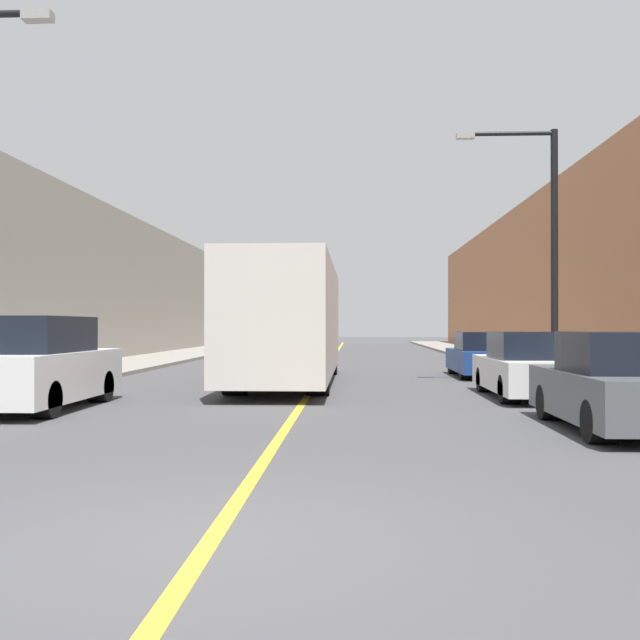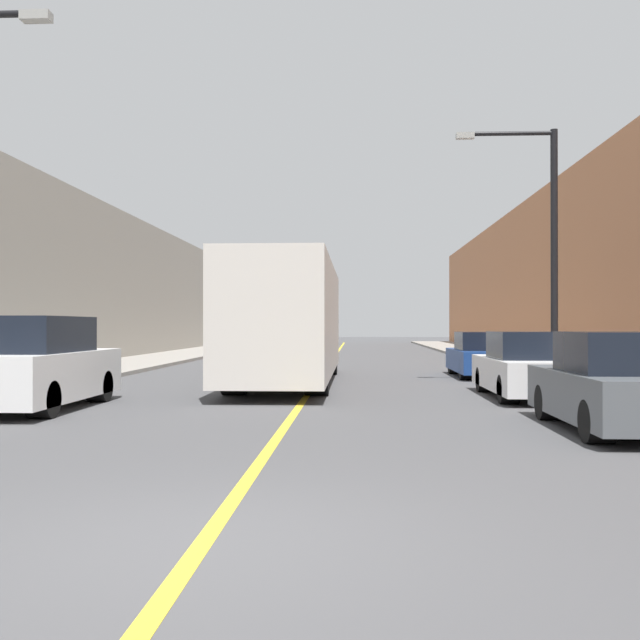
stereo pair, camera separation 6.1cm
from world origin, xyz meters
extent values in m
plane|color=#474749|center=(0.00, 0.00, 0.00)|extent=(200.00, 200.00, 0.00)
cube|color=gray|center=(-8.20, 30.00, 0.07)|extent=(3.63, 72.00, 0.14)
cube|color=gray|center=(8.20, 30.00, 0.07)|extent=(3.63, 72.00, 0.14)
cube|color=gray|center=(-12.01, 30.00, 3.58)|extent=(4.00, 72.00, 7.16)
cube|color=#B2724C|center=(12.01, 30.00, 4.11)|extent=(4.00, 72.00, 8.23)
cube|color=gold|center=(0.00, 30.00, 0.00)|extent=(0.16, 72.00, 0.01)
cube|color=silver|center=(-0.75, 15.76, 1.84)|extent=(2.53, 12.18, 3.07)
cube|color=black|center=(-0.75, 9.70, 2.38)|extent=(2.15, 0.04, 1.38)
cylinder|color=black|center=(-1.73, 11.98, 0.51)|extent=(0.56, 1.02, 1.02)
cylinder|color=black|center=(0.24, 11.98, 0.51)|extent=(0.56, 1.02, 1.02)
cylinder|color=black|center=(-1.73, 19.53, 0.51)|extent=(0.56, 1.02, 1.02)
cylinder|color=black|center=(0.24, 19.53, 0.51)|extent=(0.56, 1.02, 1.02)
cube|color=silver|center=(-5.18, 8.85, 0.67)|extent=(1.92, 4.70, 0.94)
cube|color=black|center=(-5.18, 8.62, 1.49)|extent=(1.69, 2.59, 0.70)
cylinder|color=black|center=(-4.44, 7.39, 0.34)|extent=(0.42, 0.68, 0.68)
cylinder|color=black|center=(-5.93, 10.31, 0.34)|extent=(0.42, 0.68, 0.68)
cylinder|color=black|center=(-4.44, 10.31, 0.34)|extent=(0.42, 0.68, 0.68)
cube|color=#51565B|center=(5.28, 6.33, 0.56)|extent=(1.79, 4.27, 0.75)
cube|color=black|center=(5.28, 6.11, 1.25)|extent=(1.57, 1.92, 0.64)
cylinder|color=black|center=(4.58, 5.00, 0.31)|extent=(0.39, 0.62, 0.62)
cylinder|color=black|center=(4.58, 7.65, 0.31)|extent=(0.39, 0.62, 0.62)
cylinder|color=black|center=(5.97, 7.65, 0.31)|extent=(0.39, 0.62, 0.62)
cube|color=silver|center=(5.11, 11.71, 0.55)|extent=(1.82, 4.62, 0.72)
cube|color=black|center=(5.11, 11.48, 1.22)|extent=(1.60, 2.08, 0.62)
cube|color=black|center=(5.11, 9.44, 0.67)|extent=(1.55, 0.04, 0.33)
cylinder|color=black|center=(4.40, 10.28, 0.31)|extent=(0.40, 0.62, 0.62)
cylinder|color=black|center=(5.82, 10.28, 0.31)|extent=(0.40, 0.62, 0.62)
cylinder|color=black|center=(4.40, 13.14, 0.31)|extent=(0.40, 0.62, 0.62)
cylinder|color=black|center=(5.82, 13.14, 0.31)|extent=(0.40, 0.62, 0.62)
cube|color=navy|center=(5.27, 18.69, 0.53)|extent=(1.88, 4.42, 0.69)
cube|color=black|center=(5.27, 18.47, 1.16)|extent=(1.65, 1.99, 0.58)
cube|color=black|center=(5.27, 16.51, 0.65)|extent=(1.59, 0.04, 0.31)
cylinder|color=black|center=(4.54, 17.32, 0.31)|extent=(0.41, 0.62, 0.62)
cylinder|color=black|center=(6.00, 17.32, 0.31)|extent=(0.41, 0.62, 0.62)
cylinder|color=black|center=(4.54, 20.06, 0.31)|extent=(0.41, 0.62, 0.62)
cylinder|color=black|center=(6.00, 20.06, 0.31)|extent=(0.41, 0.62, 0.62)
cube|color=#999993|center=(-4.22, 6.58, 6.88)|extent=(0.50, 0.24, 0.16)
cylinder|color=black|center=(6.68, 15.36, 3.63)|extent=(0.20, 0.20, 7.00)
cylinder|color=black|center=(5.45, 15.36, 7.03)|extent=(2.46, 0.12, 0.12)
cube|color=#999993|center=(4.22, 15.36, 6.98)|extent=(0.50, 0.24, 0.16)
camera|label=1|loc=(1.11, -5.73, 1.67)|focal=42.00mm
camera|label=2|loc=(1.18, -5.73, 1.67)|focal=42.00mm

